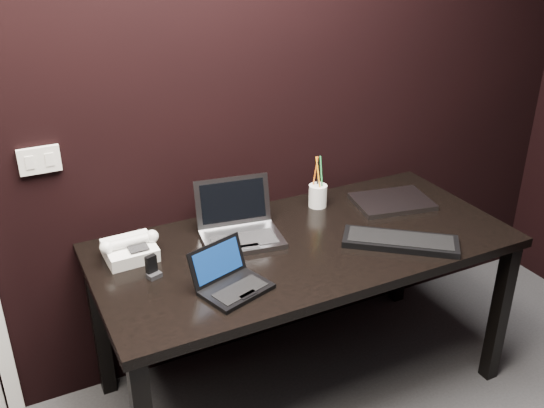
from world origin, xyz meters
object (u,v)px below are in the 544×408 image
desk (304,258)px  silver_laptop (240,228)px  closed_laptop (392,202)px  mobile_phone (152,269)px  netbook (231,281)px  pen_cup (318,195)px  ext_keyboard (400,241)px  desk_phone (130,249)px

desk → silver_laptop: size_ratio=4.77×
desk → closed_laptop: bearing=13.3°
mobile_phone → netbook: bearing=-41.8°
pen_cup → closed_laptop: bearing=-23.3°
silver_laptop → pen_cup: pen_cup is taller
netbook → ext_keyboard: 0.73m
desk_phone → pen_cup: size_ratio=0.95×
closed_laptop → silver_laptop: bearing=178.2°
netbook → pen_cup: size_ratio=1.18×
desk → mobile_phone: 0.64m
ext_keyboard → desk_phone: 1.07m
netbook → desk_phone: bearing=126.1°
desk → closed_laptop: (0.53, 0.12, 0.09)m
pen_cup → ext_keyboard: bearing=-75.4°
ext_keyboard → pen_cup: (-0.12, 0.45, 0.04)m
netbook → closed_laptop: size_ratio=0.75×
desk → closed_laptop: 0.55m
desk → netbook: 0.46m
desk → silver_laptop: 0.29m
silver_laptop → mobile_phone: size_ratio=4.16×
silver_laptop → pen_cup: size_ratio=1.47×
silver_laptop → desk: bearing=-33.5°
desk_phone → ext_keyboard: bearing=-20.6°
desk → ext_keyboard: ext_keyboard is taller
silver_laptop → desk_phone: bearing=175.6°
desk_phone → mobile_phone: bearing=-76.5°
netbook → desk_phone: size_ratio=1.24×
pen_cup → silver_laptop: bearing=-165.5°
ext_keyboard → pen_cup: pen_cup is taller
closed_laptop → mobile_phone: (-1.16, -0.10, 0.02)m
netbook → pen_cup: (0.62, 0.44, 0.03)m
netbook → mobile_phone: netbook is taller
pen_cup → netbook: bearing=-144.3°
desk → silver_laptop: bearing=146.5°
netbook → ext_keyboard: netbook is taller
silver_laptop → desk_phone: size_ratio=1.54×
pen_cup → desk_phone: bearing=-174.9°
desk_phone → mobile_phone: 0.17m
ext_keyboard → mobile_phone: size_ratio=5.30×
closed_laptop → desk_phone: (-1.20, 0.06, 0.03)m
ext_keyboard → mobile_phone: (-0.96, 0.21, 0.02)m
mobile_phone → ext_keyboard: bearing=-12.6°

